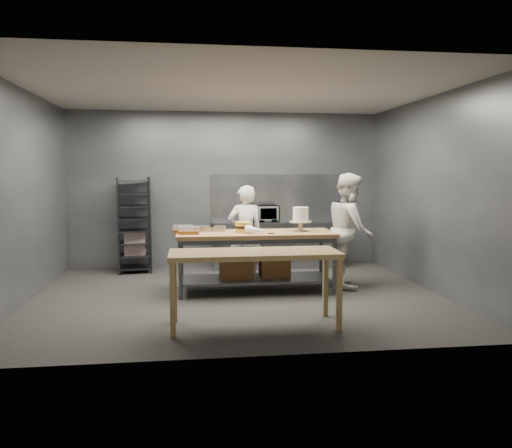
{
  "coord_description": "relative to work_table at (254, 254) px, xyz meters",
  "views": [
    {
      "loc": [
        -0.69,
        -7.26,
        1.81
      ],
      "look_at": [
        0.29,
        0.21,
        1.05
      ],
      "focal_mm": 35.0,
      "sensor_mm": 36.0,
      "label": 1
    }
  ],
  "objects": [
    {
      "name": "cake_pans",
      "position": [
        -0.65,
        0.24,
        0.39
      ],
      "size": [
        0.45,
        0.3,
        0.07
      ],
      "color": "gray",
      "rests_on": "work_table"
    },
    {
      "name": "work_table",
      "position": [
        0.0,
        0.0,
        0.0
      ],
      "size": [
        2.4,
        0.9,
        0.92
      ],
      "color": "#9A693D",
      "rests_on": "ground"
    },
    {
      "name": "back_wall",
      "position": [
        -0.27,
        2.23,
        0.93
      ],
      "size": [
        6.0,
        0.04,
        3.0
      ],
      "primitive_type": "cube",
      "color": "#4C4F54",
      "rests_on": "ground"
    },
    {
      "name": "offset_spatula",
      "position": [
        0.3,
        -0.28,
        0.35
      ],
      "size": [
        0.36,
        0.02,
        0.02
      ],
      "color": "slate",
      "rests_on": "work_table"
    },
    {
      "name": "piping_bag",
      "position": [
        0.01,
        -0.27,
        0.41
      ],
      "size": [
        0.35,
        0.36,
        0.12
      ],
      "primitive_type": "cone",
      "rotation": [
        1.57,
        0.0,
        0.76
      ],
      "color": "white",
      "rests_on": "work_table"
    },
    {
      "name": "ground",
      "position": [
        -0.27,
        -0.27,
        -0.57
      ],
      "size": [
        6.0,
        6.0,
        0.0
      ],
      "primitive_type": "plane",
      "color": "black",
      "rests_on": "ground"
    },
    {
      "name": "back_counter",
      "position": [
        0.73,
        1.91,
        -0.12
      ],
      "size": [
        2.6,
        0.6,
        0.9
      ],
      "color": "slate",
      "rests_on": "ground"
    },
    {
      "name": "speed_rack",
      "position": [
        -2.0,
        1.83,
        0.28
      ],
      "size": [
        0.68,
        0.72,
        1.75
      ],
      "color": "black",
      "rests_on": "ground"
    },
    {
      "name": "near_counter",
      "position": [
        -0.22,
        -1.77,
        0.24
      ],
      "size": [
        2.0,
        0.7,
        0.9
      ],
      "color": "olive",
      "rests_on": "ground"
    },
    {
      "name": "splashback_panel",
      "position": [
        0.73,
        2.21,
        0.78
      ],
      "size": [
        2.6,
        0.02,
        0.9
      ],
      "primitive_type": "cube",
      "color": "slate",
      "rests_on": "back_counter"
    },
    {
      "name": "frosted_cake_stand",
      "position": [
        0.72,
        0.01,
        0.58
      ],
      "size": [
        0.34,
        0.34,
        0.38
      ],
      "color": "#BBAE95",
      "rests_on": "work_table"
    },
    {
      "name": "microwave",
      "position": [
        0.44,
        1.91,
        0.48
      ],
      "size": [
        0.54,
        0.37,
        0.3
      ],
      "primitive_type": "imported",
      "color": "black",
      "rests_on": "back_counter"
    },
    {
      "name": "chef_behind",
      "position": [
        -0.06,
        0.76,
        0.24
      ],
      "size": [
        0.64,
        0.47,
        1.62
      ],
      "primitive_type": "imported",
      "rotation": [
        0.0,
        0.0,
        3.3
      ],
      "color": "silver",
      "rests_on": "ground"
    },
    {
      "name": "chef_right",
      "position": [
        1.57,
        0.17,
        0.34
      ],
      "size": [
        0.85,
        1.0,
        1.82
      ],
      "primitive_type": "imported",
      "rotation": [
        0.0,
        0.0,
        1.38
      ],
      "color": "silver",
      "rests_on": "ground"
    },
    {
      "name": "pastry_clamshells",
      "position": [
        -1.04,
        -0.03,
        0.4
      ],
      "size": [
        0.4,
        0.4,
        0.11
      ],
      "color": "#A85821",
      "rests_on": "work_table"
    },
    {
      "name": "layer_cake",
      "position": [
        -0.17,
        -0.01,
        0.43
      ],
      "size": [
        0.24,
        0.24,
        0.16
      ],
      "color": "gold",
      "rests_on": "work_table"
    }
  ]
}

